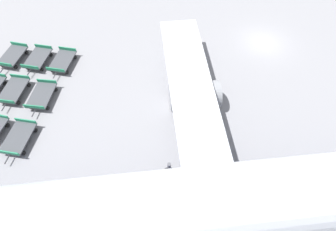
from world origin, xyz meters
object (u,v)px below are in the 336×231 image
baggage_dolly_row_near_col_a (13,56)px  baggage_dolly_row_mid_a_col_a (38,59)px  baggage_dolly_row_mid_a_col_b (14,90)px  baggage_dolly_row_mid_b_col_a (63,61)px  airplane (235,202)px  baggage_dolly_row_mid_b_col_b (42,96)px  baggage_dolly_row_mid_b_col_c (19,138)px

baggage_dolly_row_near_col_a → baggage_dolly_row_mid_a_col_a: bearing=83.0°
baggage_dolly_row_mid_a_col_b → baggage_dolly_row_near_col_a: bearing=-159.5°
baggage_dolly_row_mid_a_col_b → baggage_dolly_row_mid_b_col_a: bearing=137.1°
airplane → baggage_dolly_row_mid_a_col_a: bearing=-130.8°
baggage_dolly_row_mid_a_col_a → baggage_dolly_row_mid_a_col_b: 4.00m
baggage_dolly_row_mid_b_col_b → baggage_dolly_row_mid_a_col_a: bearing=-159.7°
airplane → baggage_dolly_row_mid_b_col_b: (-9.47, -14.44, -2.72)m
baggage_dolly_row_mid_a_col_b → baggage_dolly_row_mid_b_col_b: bearing=78.2°
baggage_dolly_row_near_col_a → baggage_dolly_row_mid_b_col_a: same height
airplane → baggage_dolly_row_mid_a_col_a: (-13.90, -16.08, -2.72)m
baggage_dolly_row_mid_a_col_b → baggage_dolly_row_mid_a_col_a: bearing=166.7°
airplane → baggage_dolly_row_mid_b_col_a: airplane is taller
baggage_dolly_row_near_col_a → baggage_dolly_row_mid_a_col_a: 2.50m
baggage_dolly_row_mid_b_col_a → baggage_dolly_row_mid_b_col_c: size_ratio=1.00×
baggage_dolly_row_mid_a_col_b → baggage_dolly_row_mid_b_col_b: (0.53, 2.56, 0.00)m
baggage_dolly_row_near_col_a → baggage_dolly_row_mid_a_col_b: (4.19, 1.57, 0.00)m
baggage_dolly_row_mid_b_col_b → baggage_dolly_row_near_col_a: bearing=-138.9°
baggage_dolly_row_mid_a_col_b → baggage_dolly_row_mid_b_col_c: bearing=23.1°
baggage_dolly_row_mid_a_col_a → baggage_dolly_row_mid_a_col_b: same height
baggage_dolly_row_near_col_a → baggage_dolly_row_mid_b_col_c: (8.82, 3.54, 0.00)m
baggage_dolly_row_near_col_a → baggage_dolly_row_mid_b_col_c: size_ratio=1.00×
airplane → baggage_dolly_row_mid_b_col_c: (-5.39, -15.03, -2.72)m
airplane → baggage_dolly_row_mid_b_col_b: bearing=-123.3°
baggage_dolly_row_mid_a_col_a → baggage_dolly_row_mid_b_col_b: (4.42, 1.64, 0.00)m
baggage_dolly_row_mid_b_col_a → baggage_dolly_row_mid_b_col_b: (4.11, -0.76, 0.00)m
airplane → baggage_dolly_row_mid_a_col_a: size_ratio=11.93×
baggage_dolly_row_near_col_a → baggage_dolly_row_mid_a_col_a: same height
baggage_dolly_row_mid_a_col_a → baggage_dolly_row_mid_b_col_b: bearing=20.3°
baggage_dolly_row_near_col_a → baggage_dolly_row_mid_b_col_a: size_ratio=1.00×
baggage_dolly_row_near_col_a → baggage_dolly_row_mid_b_col_c: bearing=21.8°
baggage_dolly_row_mid_a_col_a → baggage_dolly_row_near_col_a: bearing=-97.0°
baggage_dolly_row_near_col_a → baggage_dolly_row_mid_a_col_b: size_ratio=1.01×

